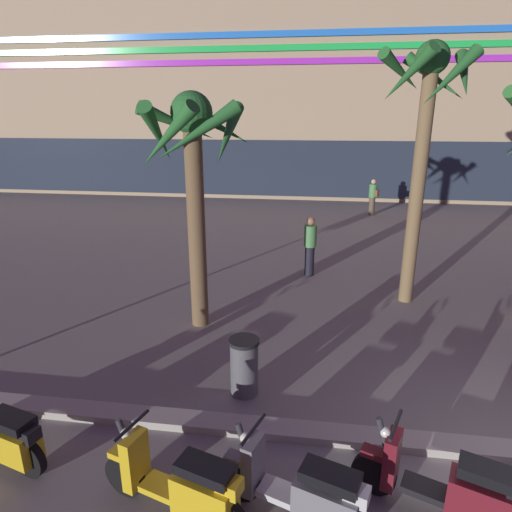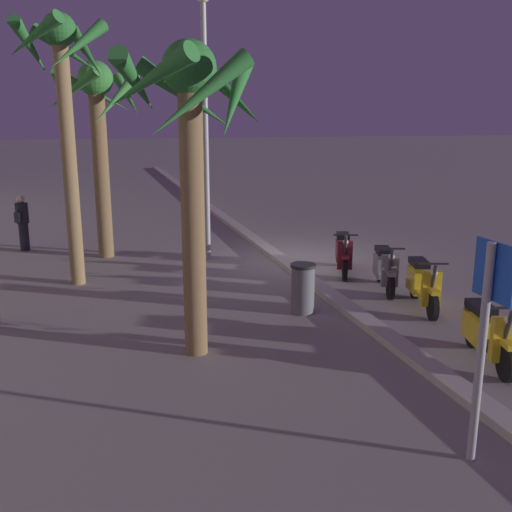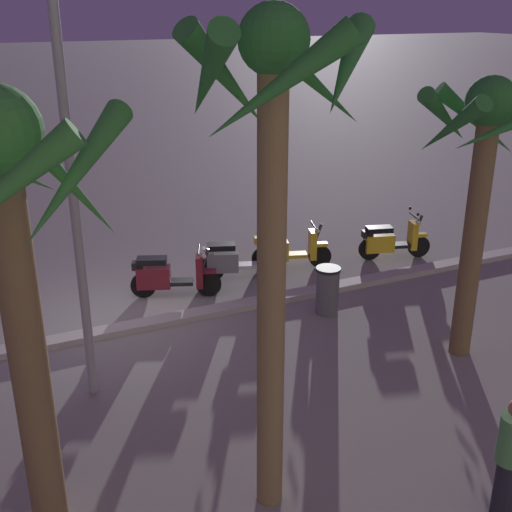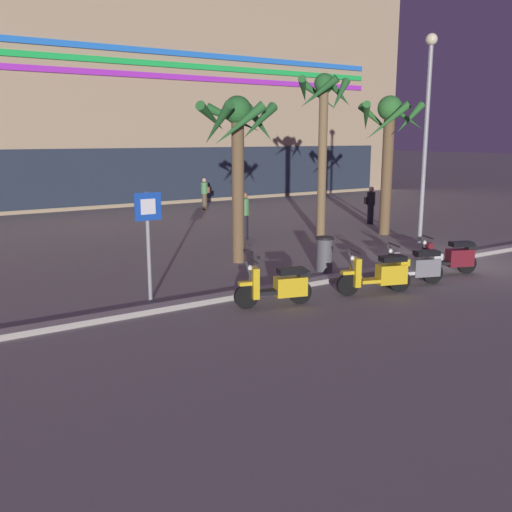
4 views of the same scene
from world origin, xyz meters
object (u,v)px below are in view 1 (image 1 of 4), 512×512
palm_tree_by_mall_entrance (193,156)px  palm_tree_mid_walkway (426,115)px  scooter_maroon_mid_centre (453,488)px  pedestrian_strolling_near_curb (373,196)px  pedestrian_window_shopping (310,245)px  scooter_yellow_lead_nearest (182,485)px  litter_bin (244,366)px  scooter_grey_gap_after_mid (302,491)px

palm_tree_by_mall_entrance → palm_tree_mid_walkway: (4.57, 1.87, 0.74)m
scooter_maroon_mid_centre → palm_tree_by_mall_entrance: (-3.92, 4.28, 3.04)m
pedestrian_strolling_near_curb → pedestrian_window_shopping: pedestrian_window_shopping is taller
scooter_yellow_lead_nearest → litter_bin: bearing=83.2°
scooter_grey_gap_after_mid → pedestrian_window_shopping: bearing=90.8°
palm_tree_mid_walkway → pedestrian_strolling_near_curb: (0.22, 9.39, -3.41)m
scooter_yellow_lead_nearest → pedestrian_strolling_near_curb: pedestrian_strolling_near_curb is taller
scooter_maroon_mid_centre → litter_bin: 3.27m
scooter_maroon_mid_centre → palm_tree_by_mall_entrance: 6.55m
scooter_grey_gap_after_mid → pedestrian_strolling_near_curb: 15.99m
scooter_yellow_lead_nearest → palm_tree_by_mall_entrance: size_ratio=0.38×
pedestrian_window_shopping → palm_tree_by_mall_entrance: bearing=-124.2°
palm_tree_mid_walkway → pedestrian_strolling_near_curb: size_ratio=3.62×
scooter_yellow_lead_nearest → pedestrian_window_shopping: (1.18, 7.93, 0.40)m
scooter_yellow_lead_nearest → scooter_grey_gap_after_mid: bearing=4.9°
pedestrian_window_shopping → scooter_yellow_lead_nearest: bearing=-98.5°
scooter_yellow_lead_nearest → scooter_maroon_mid_centre: same height
scooter_yellow_lead_nearest → palm_tree_mid_walkway: bearing=61.7°
scooter_maroon_mid_centre → pedestrian_window_shopping: pedestrian_window_shopping is taller
scooter_grey_gap_after_mid → palm_tree_by_mall_entrance: 5.94m
pedestrian_strolling_near_curb → palm_tree_mid_walkway: bearing=-91.3°
scooter_maroon_mid_centre → pedestrian_strolling_near_curb: size_ratio=1.13×
scooter_yellow_lead_nearest → litter_bin: (0.28, 2.37, 0.02)m
palm_tree_mid_walkway → pedestrian_window_shopping: (-2.33, 1.42, -3.38)m
scooter_maroon_mid_centre → pedestrian_window_shopping: 7.76m
pedestrian_window_shopping → pedestrian_strolling_near_curb: bearing=72.3°
palm_tree_mid_walkway → scooter_grey_gap_after_mid: bearing=-109.2°
litter_bin → pedestrian_window_shopping: bearing=80.8°
pedestrian_strolling_near_curb → scooter_yellow_lead_nearest: bearing=-103.2°
pedestrian_strolling_near_curb → pedestrian_window_shopping: size_ratio=0.96×
palm_tree_mid_walkway → litter_bin: palm_tree_mid_walkway is taller
palm_tree_mid_walkway → scooter_yellow_lead_nearest: bearing=-118.3°
scooter_grey_gap_after_mid → pedestrian_window_shopping: pedestrian_window_shopping is taller
scooter_maroon_mid_centre → palm_tree_by_mall_entrance: palm_tree_by_mall_entrance is taller
scooter_grey_gap_after_mid → palm_tree_by_mall_entrance: palm_tree_by_mall_entrance is taller
pedestrian_strolling_near_curb → scooter_maroon_mid_centre: bearing=-93.2°
palm_tree_by_mall_entrance → pedestrian_window_shopping: (2.24, 3.29, -2.64)m
litter_bin → scooter_yellow_lead_nearest: bearing=-96.8°
scooter_yellow_lead_nearest → palm_tree_mid_walkway: palm_tree_mid_walkway is taller
scooter_yellow_lead_nearest → palm_tree_mid_walkway: (3.51, 6.51, 3.78)m
pedestrian_strolling_near_curb → litter_bin: pedestrian_strolling_near_curb is taller
scooter_yellow_lead_nearest → scooter_maroon_mid_centre: (2.87, 0.36, -0.00)m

